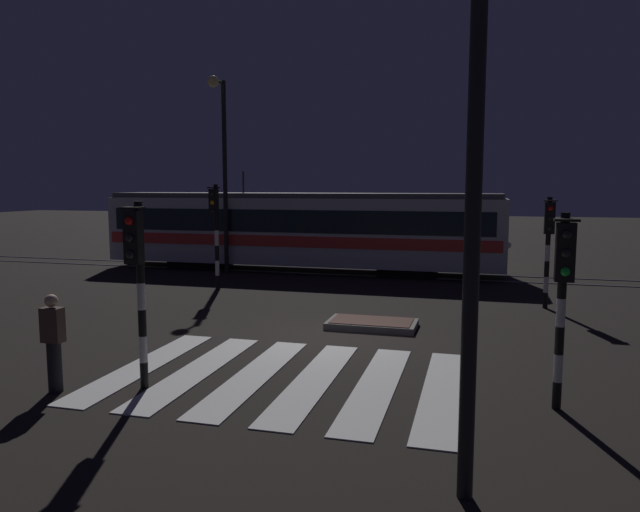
{
  "coord_description": "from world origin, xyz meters",
  "views": [
    {
      "loc": [
        3.48,
        -13.08,
        3.53
      ],
      "look_at": [
        -1.33,
        4.24,
        1.4
      ],
      "focal_mm": 33.14,
      "sensor_mm": 36.0,
      "label": 1
    }
  ],
  "objects_px": {
    "traffic_light_corner_near_right": "(563,282)",
    "street_lamp_trackside_left": "(222,153)",
    "traffic_light_corner_far_left": "(215,221)",
    "tram": "(299,229)",
    "traffic_light_kerb_mid_left": "(137,267)",
    "street_lamp_near_kerb": "(476,94)",
    "traffic_light_corner_far_right": "(549,235)",
    "pedestrian_waiting_at_kerb": "(53,342)"
  },
  "relations": [
    {
      "from": "traffic_light_kerb_mid_left",
      "to": "traffic_light_corner_far_right",
      "type": "bearing_deg",
      "value": 50.88
    },
    {
      "from": "street_lamp_near_kerb",
      "to": "tram",
      "type": "xyz_separation_m",
      "value": [
        -7.28,
        17.05,
        -2.72
      ]
    },
    {
      "from": "street_lamp_trackside_left",
      "to": "street_lamp_near_kerb",
      "type": "relative_size",
      "value": 1.09
    },
    {
      "from": "traffic_light_corner_far_right",
      "to": "tram",
      "type": "bearing_deg",
      "value": 149.37
    },
    {
      "from": "traffic_light_corner_far_left",
      "to": "traffic_light_corner_near_right",
      "type": "bearing_deg",
      "value": -40.48
    },
    {
      "from": "street_lamp_trackside_left",
      "to": "traffic_light_corner_far_left",
      "type": "bearing_deg",
      "value": -69.21
    },
    {
      "from": "traffic_light_corner_far_right",
      "to": "traffic_light_corner_far_left",
      "type": "height_order",
      "value": "traffic_light_corner_far_left"
    },
    {
      "from": "tram",
      "to": "pedestrian_waiting_at_kerb",
      "type": "distance_m",
      "value": 15.15
    },
    {
      "from": "traffic_light_corner_near_right",
      "to": "tram",
      "type": "relative_size",
      "value": 0.19
    },
    {
      "from": "traffic_light_corner_far_left",
      "to": "street_lamp_near_kerb",
      "type": "height_order",
      "value": "street_lamp_near_kerb"
    },
    {
      "from": "traffic_light_corner_far_right",
      "to": "traffic_light_corner_near_right",
      "type": "height_order",
      "value": "traffic_light_corner_far_right"
    },
    {
      "from": "traffic_light_kerb_mid_left",
      "to": "traffic_light_corner_near_right",
      "type": "distance_m",
      "value": 6.93
    },
    {
      "from": "traffic_light_corner_far_left",
      "to": "street_lamp_near_kerb",
      "type": "distance_m",
      "value": 14.68
    },
    {
      "from": "traffic_light_corner_near_right",
      "to": "pedestrian_waiting_at_kerb",
      "type": "distance_m",
      "value": 8.44
    },
    {
      "from": "pedestrian_waiting_at_kerb",
      "to": "traffic_light_corner_far_right",
      "type": "bearing_deg",
      "value": 47.59
    },
    {
      "from": "traffic_light_kerb_mid_left",
      "to": "pedestrian_waiting_at_kerb",
      "type": "relative_size",
      "value": 1.92
    },
    {
      "from": "traffic_light_kerb_mid_left",
      "to": "street_lamp_trackside_left",
      "type": "distance_m",
      "value": 13.88
    },
    {
      "from": "traffic_light_corner_far_right",
      "to": "traffic_light_kerb_mid_left",
      "type": "xyz_separation_m",
      "value": [
        -7.47,
        -9.18,
        0.03
      ]
    },
    {
      "from": "street_lamp_near_kerb",
      "to": "tram",
      "type": "bearing_deg",
      "value": 113.12
    },
    {
      "from": "traffic_light_corner_near_right",
      "to": "street_lamp_trackside_left",
      "type": "bearing_deg",
      "value": 133.09
    },
    {
      "from": "pedestrian_waiting_at_kerb",
      "to": "traffic_light_corner_far_left",
      "type": "bearing_deg",
      "value": 99.46
    },
    {
      "from": "traffic_light_kerb_mid_left",
      "to": "street_lamp_trackside_left",
      "type": "relative_size",
      "value": 0.43
    },
    {
      "from": "traffic_light_corner_far_left",
      "to": "street_lamp_trackside_left",
      "type": "bearing_deg",
      "value": 110.79
    },
    {
      "from": "traffic_light_corner_far_right",
      "to": "traffic_light_corner_far_left",
      "type": "bearing_deg",
      "value": 179.22
    },
    {
      "from": "traffic_light_corner_far_right",
      "to": "street_lamp_trackside_left",
      "type": "xyz_separation_m",
      "value": [
        -11.83,
        3.72,
        2.7
      ]
    },
    {
      "from": "traffic_light_corner_far_left",
      "to": "tram",
      "type": "height_order",
      "value": "tram"
    },
    {
      "from": "street_lamp_near_kerb",
      "to": "traffic_light_kerb_mid_left",
      "type": "bearing_deg",
      "value": 156.42
    },
    {
      "from": "traffic_light_corner_far_left",
      "to": "traffic_light_kerb_mid_left",
      "type": "height_order",
      "value": "traffic_light_corner_far_left"
    },
    {
      "from": "street_lamp_near_kerb",
      "to": "traffic_light_corner_far_left",
      "type": "bearing_deg",
      "value": 126.07
    },
    {
      "from": "traffic_light_kerb_mid_left",
      "to": "street_lamp_near_kerb",
      "type": "height_order",
      "value": "street_lamp_near_kerb"
    },
    {
      "from": "street_lamp_trackside_left",
      "to": "pedestrian_waiting_at_kerb",
      "type": "relative_size",
      "value": 4.49
    },
    {
      "from": "traffic_light_corner_far_left",
      "to": "tram",
      "type": "distance_m",
      "value": 5.49
    },
    {
      "from": "traffic_light_corner_far_left",
      "to": "street_lamp_near_kerb",
      "type": "relative_size",
      "value": 0.51
    },
    {
      "from": "street_lamp_trackside_left",
      "to": "pedestrian_waiting_at_kerb",
      "type": "distance_m",
      "value": 14.29
    },
    {
      "from": "tram",
      "to": "pedestrian_waiting_at_kerb",
      "type": "relative_size",
      "value": 9.77
    },
    {
      "from": "traffic_light_corner_near_right",
      "to": "pedestrian_waiting_at_kerb",
      "type": "height_order",
      "value": "traffic_light_corner_near_right"
    },
    {
      "from": "traffic_light_kerb_mid_left",
      "to": "pedestrian_waiting_at_kerb",
      "type": "distance_m",
      "value": 1.94
    },
    {
      "from": "street_lamp_trackside_left",
      "to": "street_lamp_near_kerb",
      "type": "height_order",
      "value": "street_lamp_trackside_left"
    },
    {
      "from": "pedestrian_waiting_at_kerb",
      "to": "street_lamp_trackside_left",
      "type": "bearing_deg",
      "value": 102.6
    },
    {
      "from": "traffic_light_kerb_mid_left",
      "to": "traffic_light_corner_near_right",
      "type": "height_order",
      "value": "traffic_light_kerb_mid_left"
    },
    {
      "from": "traffic_light_corner_near_right",
      "to": "street_lamp_trackside_left",
      "type": "height_order",
      "value": "street_lamp_trackside_left"
    },
    {
      "from": "traffic_light_corner_far_right",
      "to": "pedestrian_waiting_at_kerb",
      "type": "relative_size",
      "value": 1.89
    }
  ]
}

